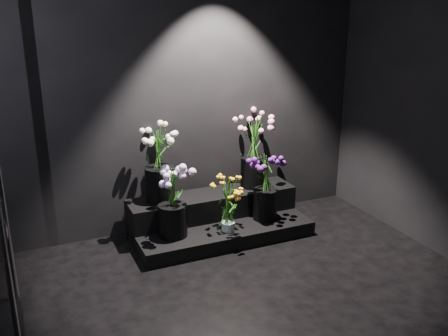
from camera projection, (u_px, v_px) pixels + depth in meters
wall_back at (164, 84)px, 4.52m from camera, size 4.00×0.00×4.00m
display_riser at (217, 217)px, 4.77m from camera, size 1.64×0.73×0.36m
bouquet_orange_bells at (228, 204)px, 4.45m from camera, size 0.33×0.33×0.50m
bouquet_lilac at (172, 199)px, 4.33m from camera, size 0.40×0.40×0.62m
bouquet_purple at (266, 184)px, 4.67m from camera, size 0.39×0.39×0.64m
bouquet_cream_roses at (159, 160)px, 4.50m from camera, size 0.46×0.46×0.69m
bouquet_pink_roses at (254, 146)px, 4.85m from camera, size 0.50×0.50×0.73m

